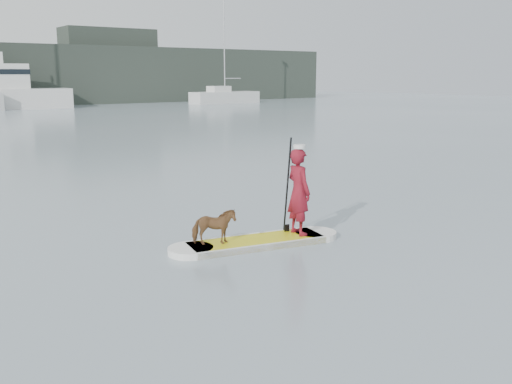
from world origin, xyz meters
TOP-DOWN VIEW (x-y plane):
  - ground at (0.00, 0.00)m, footprint 140.00×140.00m
  - paddleboard at (-0.59, -0.08)m, footprint 3.25×1.30m
  - paddler at (0.26, -0.26)m, footprint 0.44×0.62m
  - white_cap at (0.26, -0.26)m, footprint 0.22×0.22m
  - dog at (-1.39, 0.08)m, footprint 0.84×0.64m
  - paddle at (0.19, -0.01)m, footprint 0.10×0.30m
  - sailboat_f at (26.88, 44.27)m, footprint 7.84×2.65m
  - motor_yacht_a at (4.89, 46.89)m, footprint 11.25×4.43m
  - shore_building_east at (18.00, 54.00)m, footprint 10.00×4.00m

SIDE VIEW (x-z plane):
  - ground at x=0.00m, z-range 0.00..0.00m
  - paddleboard at x=-0.59m, z-range 0.00..0.12m
  - dog at x=-1.39m, z-range 0.12..0.77m
  - sailboat_f at x=26.88m, z-range -5.02..6.58m
  - paddle at x=0.19m, z-range -0.20..1.80m
  - paddler at x=0.26m, z-range 0.12..1.74m
  - white_cap at x=0.26m, z-range 1.74..1.81m
  - motor_yacht_a at x=4.89m, z-range -1.44..5.14m
  - shore_building_east at x=18.00m, z-range 0.00..8.00m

